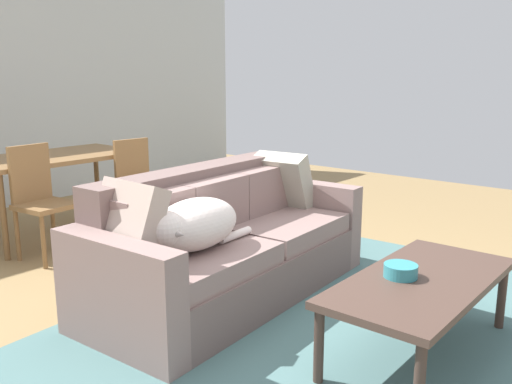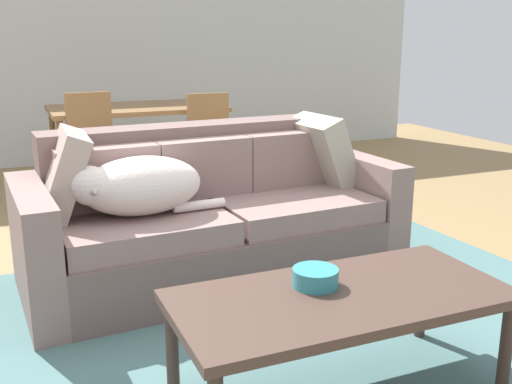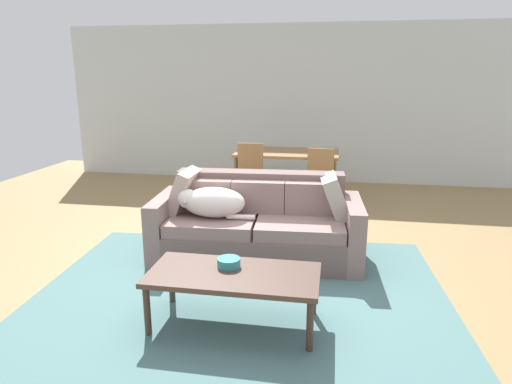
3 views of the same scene
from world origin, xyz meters
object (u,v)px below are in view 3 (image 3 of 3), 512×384
bowl_on_coffee_table (229,263)px  throw_pillow_by_left_arm (184,191)px  dining_table (287,156)px  dining_chair_near_left (250,174)px  throw_pillow_by_right_arm (335,197)px  coffee_table (234,278)px  dining_chair_near_right (319,178)px  couch (257,226)px  dog_on_left_cushion (211,202)px

bowl_on_coffee_table → throw_pillow_by_left_arm: bearing=121.6°
dining_table → dining_chair_near_left: (-0.46, -0.55, -0.17)m
bowl_on_coffee_table → dining_chair_near_left: bearing=97.5°
throw_pillow_by_right_arm → coffee_table: bearing=-116.6°
throw_pillow_by_right_arm → dining_chair_near_right: size_ratio=0.49×
dining_chair_near_right → throw_pillow_by_right_arm: bearing=-76.6°
throw_pillow_by_right_arm → coffee_table: size_ratio=0.34×
couch → throw_pillow_by_right_arm: 0.86m
throw_pillow_by_left_arm → dining_table: bearing=68.7°
coffee_table → dining_chair_near_right: (0.52, 2.99, 0.11)m
coffee_table → dining_chair_near_left: 3.08m
dining_chair_near_left → dining_table: bearing=43.6°
dog_on_left_cushion → dining_table: (0.52, 2.38, 0.07)m
bowl_on_coffee_table → dining_table: dining_table is taller
throw_pillow_by_right_arm → dining_table: 2.24m
coffee_table → dining_chair_near_right: size_ratio=1.44×
coffee_table → throw_pillow_by_left_arm: bearing=121.6°
couch → dining_table: couch is taller
bowl_on_coffee_table → dining_table: size_ratio=0.12×
dog_on_left_cushion → dining_chair_near_left: bearing=85.1°
couch → dining_chair_near_right: (0.57, 1.63, 0.16)m
throw_pillow_by_right_arm → coffee_table: 1.66m
couch → dining_chair_near_left: 1.73m
couch → dining_chair_near_right: size_ratio=2.42×
dining_chair_near_right → couch: bearing=-104.0°
bowl_on_coffee_table → dining_chair_near_left: (-0.39, 2.95, 0.04)m
dog_on_left_cushion → throw_pillow_by_right_arm: size_ratio=1.82×
throw_pillow_by_left_arm → dining_table: size_ratio=0.31×
coffee_table → dining_table: 3.60m
dining_chair_near_right → dining_chair_near_left: bearing=-177.8°
throw_pillow_by_left_arm → dining_chair_near_left: size_ratio=0.50×
dining_chair_near_left → dining_chair_near_right: bearing=-9.1°
dog_on_left_cushion → throw_pillow_by_right_arm: 1.26m
throw_pillow_by_left_arm → bowl_on_coffee_table: bearing=-58.4°
coffee_table → dining_chair_near_left: dining_chair_near_left is taller
throw_pillow_by_left_arm → dining_table: 2.38m
coffee_table → throw_pillow_by_right_arm: bearing=63.4°
couch → bowl_on_coffee_table: couch is taller
throw_pillow_by_right_arm → dining_chair_near_right: throw_pillow_by_right_arm is taller
dining_chair_near_left → dining_chair_near_right: size_ratio=1.04×
throw_pillow_by_left_arm → dog_on_left_cushion: bearing=-25.7°
throw_pillow_by_left_arm → coffee_table: throw_pillow_by_left_arm is taller
throw_pillow_by_right_arm → bowl_on_coffee_table: size_ratio=2.46×
couch → dog_on_left_cushion: couch is taller
couch → dog_on_left_cushion: bearing=-163.7°
dog_on_left_cushion → throw_pillow_by_right_arm: bearing=8.5°
throw_pillow_by_right_arm → dining_chair_near_right: 1.55m
dog_on_left_cushion → throw_pillow_by_left_arm: bearing=150.9°
throw_pillow_by_right_arm → dog_on_left_cushion: bearing=-168.1°
dining_table → coffee_table: bearing=-90.3°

